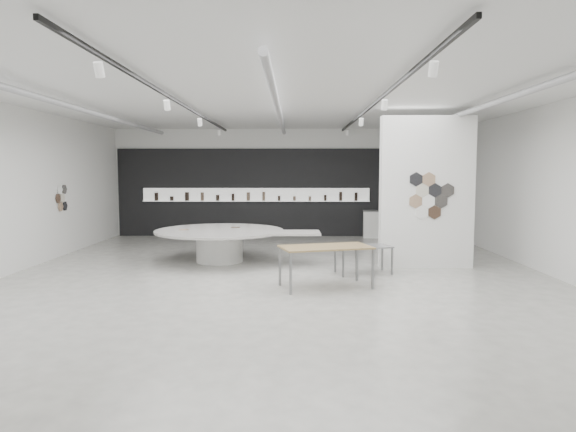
{
  "coord_description": "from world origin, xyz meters",
  "views": [
    {
      "loc": [
        0.34,
        -11.25,
        2.31
      ],
      "look_at": [
        0.2,
        1.2,
        1.22
      ],
      "focal_mm": 32.0,
      "sensor_mm": 36.0,
      "label": 1
    }
  ],
  "objects_px": {
    "sample_table_wood": "(326,249)",
    "sample_table_stone": "(364,248)",
    "partition_column": "(426,193)",
    "kitchen_counter": "(387,224)",
    "display_island": "(222,241)"
  },
  "relations": [
    {
      "from": "display_island",
      "to": "sample_table_wood",
      "type": "xyz_separation_m",
      "value": [
        2.46,
        -2.86,
        0.23
      ]
    },
    {
      "from": "display_island",
      "to": "sample_table_wood",
      "type": "height_order",
      "value": "display_island"
    },
    {
      "from": "partition_column",
      "to": "sample_table_stone",
      "type": "distance_m",
      "value": 2.16
    },
    {
      "from": "partition_column",
      "to": "sample_table_wood",
      "type": "xyz_separation_m",
      "value": [
        -2.53,
        -2.2,
        -1.03
      ]
    },
    {
      "from": "sample_table_stone",
      "to": "kitchen_counter",
      "type": "relative_size",
      "value": 0.77
    },
    {
      "from": "partition_column",
      "to": "sample_table_stone",
      "type": "xyz_separation_m",
      "value": [
        -1.59,
        -0.79,
        -1.23
      ]
    },
    {
      "from": "sample_table_wood",
      "to": "sample_table_stone",
      "type": "bearing_deg",
      "value": 56.26
    },
    {
      "from": "sample_table_wood",
      "to": "sample_table_stone",
      "type": "distance_m",
      "value": 1.7
    },
    {
      "from": "partition_column",
      "to": "display_island",
      "type": "height_order",
      "value": "partition_column"
    },
    {
      "from": "sample_table_stone",
      "to": "sample_table_wood",
      "type": "bearing_deg",
      "value": -123.74
    },
    {
      "from": "display_island",
      "to": "sample_table_wood",
      "type": "distance_m",
      "value": 3.78
    },
    {
      "from": "sample_table_wood",
      "to": "kitchen_counter",
      "type": "relative_size",
      "value": 1.13
    },
    {
      "from": "sample_table_wood",
      "to": "kitchen_counter",
      "type": "bearing_deg",
      "value": 71.36
    },
    {
      "from": "sample_table_wood",
      "to": "sample_table_stone",
      "type": "xyz_separation_m",
      "value": [
        0.94,
        1.4,
        -0.19
      ]
    },
    {
      "from": "display_island",
      "to": "kitchen_counter",
      "type": "relative_size",
      "value": 2.44
    }
  ]
}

